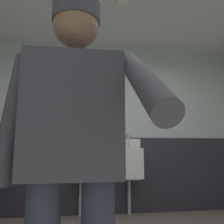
# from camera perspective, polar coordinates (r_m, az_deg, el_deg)

# --- Properties ---
(wall_back) EXTENTS (4.90, 0.12, 2.75)m
(wall_back) POSITION_cam_1_polar(r_m,az_deg,el_deg) (3.78, -0.58, -3.44)
(wall_back) COLOR silver
(wall_back) RESTS_ON ground_plane
(wainscot_band_back) EXTENTS (4.30, 0.03, 1.17)m
(wainscot_band_back) POSITION_cam_1_polar(r_m,az_deg,el_deg) (3.70, -0.45, -15.57)
(wainscot_band_back) COLOR #2D2833
(wainscot_band_back) RESTS_ON ground_plane
(downlight_far) EXTENTS (0.14, 0.14, 0.03)m
(downlight_far) POSITION_cam_1_polar(r_m,az_deg,el_deg) (3.04, 2.52, 25.80)
(downlight_far) COLOR white
(urinal_left) EXTENTS (0.40, 0.34, 1.24)m
(urinal_left) POSITION_cam_1_polar(r_m,az_deg,el_deg) (3.51, -7.80, -12.67)
(urinal_left) COLOR white
(urinal_left) RESTS_ON ground_plane
(urinal_middle) EXTENTS (0.40, 0.34, 1.24)m
(urinal_middle) POSITION_cam_1_polar(r_m,az_deg,el_deg) (3.59, 4.54, -12.65)
(urinal_middle) COLOR white
(urinal_middle) RESTS_ON ground_plane
(privacy_divider_panel) EXTENTS (0.04, 0.40, 0.90)m
(privacy_divider_panel) POSITION_cam_1_polar(r_m,az_deg,el_deg) (3.46, -1.42, -9.94)
(privacy_divider_panel) COLOR #4C4C51
(person) EXTENTS (0.63, 0.60, 1.66)m
(person) POSITION_cam_1_polar(r_m,az_deg,el_deg) (0.98, -9.91, -9.86)
(person) COLOR #2D3342
(person) RESTS_ON ground_plane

